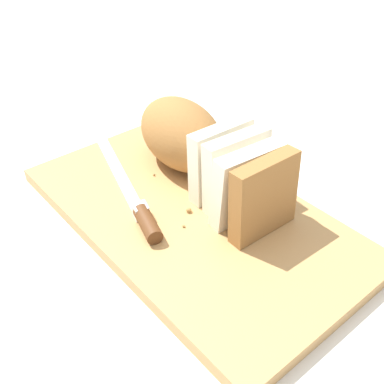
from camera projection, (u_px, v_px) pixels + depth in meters
name	position (u px, v px, depth m)	size (l,w,h in m)	color
ground_plane	(192.00, 221.00, 0.63)	(3.00, 3.00, 0.00)	silver
cutting_board	(192.00, 215.00, 0.63)	(0.47, 0.26, 0.02)	tan
bread_loaf	(201.00, 148.00, 0.65)	(0.28, 0.13, 0.10)	#996633
bread_knife	(138.00, 207.00, 0.61)	(0.26, 0.11, 0.02)	silver
crumb_near_knife	(191.00, 211.00, 0.61)	(0.01, 0.01, 0.01)	tan
crumb_near_loaf	(154.00, 175.00, 0.68)	(0.00, 0.00, 0.00)	tan
crumb_stray_left	(184.00, 226.00, 0.59)	(0.00, 0.00, 0.00)	tan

